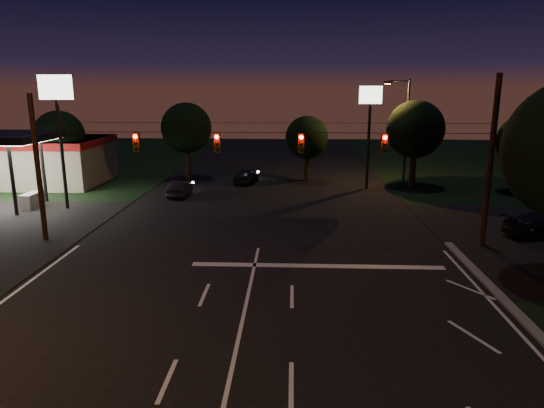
# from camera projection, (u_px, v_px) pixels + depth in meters

# --- Properties ---
(stop_bar) EXTENTS (12.00, 0.50, 0.01)m
(stop_bar) POSITION_uv_depth(u_px,v_px,m) (317.00, 266.00, 23.08)
(stop_bar) COLOR silver
(stop_bar) RESTS_ON ground
(utility_pole_right) EXTENTS (0.30, 0.30, 9.00)m
(utility_pole_right) POSITION_uv_depth(u_px,v_px,m) (482.00, 245.00, 26.10)
(utility_pole_right) COLOR black
(utility_pole_right) RESTS_ON ground
(utility_pole_left) EXTENTS (0.28, 0.28, 8.00)m
(utility_pole_left) POSITION_uv_depth(u_px,v_px,m) (46.00, 239.00, 27.11)
(utility_pole_left) COLOR black
(utility_pole_left) RESTS_ON ground
(signal_span) EXTENTS (24.00, 0.40, 1.56)m
(signal_span) POSITION_uv_depth(u_px,v_px,m) (259.00, 142.00, 25.28)
(signal_span) COLOR black
(signal_span) RESTS_ON ground
(gas_station) EXTENTS (14.20, 16.10, 5.25)m
(gas_station) POSITION_uv_depth(u_px,v_px,m) (20.00, 157.00, 41.92)
(gas_station) COLOR gray
(gas_station) RESTS_ON ground
(pole_sign_left_near) EXTENTS (2.20, 0.30, 9.10)m
(pole_sign_left_near) POSITION_uv_depth(u_px,v_px,m) (57.00, 108.00, 32.36)
(pole_sign_left_near) COLOR black
(pole_sign_left_near) RESTS_ON ground
(pole_sign_right) EXTENTS (1.80, 0.30, 8.40)m
(pole_sign_right) POSITION_uv_depth(u_px,v_px,m) (370.00, 113.00, 39.38)
(pole_sign_right) COLOR black
(pole_sign_right) RESTS_ON ground
(street_light_right_far) EXTENTS (2.20, 0.35, 9.00)m
(street_light_right_far) POSITION_uv_depth(u_px,v_px,m) (404.00, 124.00, 41.42)
(street_light_right_far) COLOR black
(street_light_right_far) RESTS_ON ground
(tree_far_a) EXTENTS (4.20, 4.20, 6.42)m
(tree_far_a) POSITION_uv_depth(u_px,v_px,m) (60.00, 136.00, 41.05)
(tree_far_a) COLOR black
(tree_far_a) RESTS_ON ground
(tree_far_b) EXTENTS (4.60, 4.60, 6.98)m
(tree_far_b) POSITION_uv_depth(u_px,v_px,m) (187.00, 129.00, 44.44)
(tree_far_b) COLOR black
(tree_far_b) RESTS_ON ground
(tree_far_c) EXTENTS (3.80, 3.80, 5.86)m
(tree_far_c) POSITION_uv_depth(u_px,v_px,m) (307.00, 138.00, 43.15)
(tree_far_c) COLOR black
(tree_far_c) RESTS_ON ground
(tree_far_d) EXTENTS (4.80, 4.80, 7.30)m
(tree_far_d) POSITION_uv_depth(u_px,v_px,m) (415.00, 130.00, 40.64)
(tree_far_d) COLOR black
(tree_far_d) RESTS_ON ground
(tree_far_e) EXTENTS (4.00, 4.00, 6.18)m
(tree_far_e) POSITION_uv_depth(u_px,v_px,m) (522.00, 141.00, 38.50)
(tree_far_e) COLOR black
(tree_far_e) RESTS_ON ground
(car_oncoming_a) EXTENTS (2.20, 4.05, 1.31)m
(car_oncoming_a) POSITION_uv_depth(u_px,v_px,m) (246.00, 176.00, 42.99)
(car_oncoming_a) COLOR black
(car_oncoming_a) RESTS_ON ground
(car_oncoming_b) EXTENTS (1.31, 3.70, 1.22)m
(car_oncoming_b) POSITION_uv_depth(u_px,v_px,m) (180.00, 188.00, 37.80)
(car_oncoming_b) COLOR black
(car_oncoming_b) RESTS_ON ground
(car_cross) EXTENTS (4.95, 2.98, 1.34)m
(car_cross) POSITION_uv_depth(u_px,v_px,m) (544.00, 225.00, 27.52)
(car_cross) COLOR black
(car_cross) RESTS_ON ground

